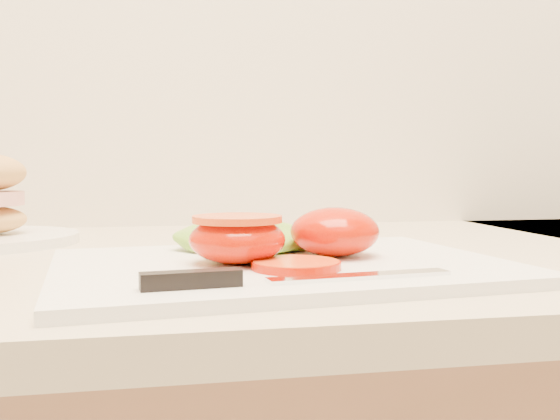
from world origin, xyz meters
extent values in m
cube|color=beige|center=(0.00, 1.68, 0.92)|extent=(3.92, 0.65, 0.03)
cube|color=white|center=(-0.24, 1.54, 0.94)|extent=(0.42, 0.33, 0.01)
ellipsoid|color=red|center=(-0.18, 1.56, 0.96)|extent=(0.08, 0.08, 0.05)
ellipsoid|color=red|center=(-0.28, 1.53, 0.96)|extent=(0.08, 0.08, 0.04)
cylinder|color=red|center=(-0.28, 1.53, 0.98)|extent=(0.08, 0.08, 0.01)
cylinder|color=orange|center=(-0.24, 1.49, 0.94)|extent=(0.07, 0.07, 0.01)
ellipsoid|color=#80BB31|center=(-0.26, 1.62, 0.95)|extent=(0.16, 0.12, 0.03)
ellipsoid|color=#80BB31|center=(-0.22, 1.63, 0.95)|extent=(0.12, 0.13, 0.02)
cube|color=silver|center=(-0.20, 1.45, 0.94)|extent=(0.15, 0.04, 0.00)
cube|color=black|center=(-0.32, 1.43, 0.95)|extent=(0.07, 0.02, 0.01)
camera|label=1|loc=(-0.35, 1.00, 1.02)|focal=40.00mm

